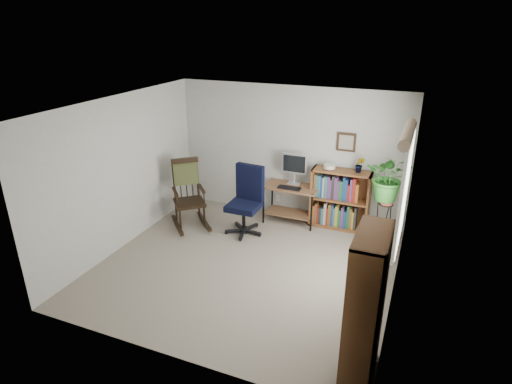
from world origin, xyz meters
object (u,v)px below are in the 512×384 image
at_px(rocking_chair, 189,194).
at_px(desk, 291,204).
at_px(low_bookshelf, 340,199).
at_px(tall_bookshelf, 365,309).
at_px(office_chair, 243,201).

bearing_deg(rocking_chair, desk, -14.20).
bearing_deg(rocking_chair, low_bookshelf, -20.32).
height_order(desk, low_bookshelf, low_bookshelf).
bearing_deg(low_bookshelf, desk, -171.95).
xyz_separation_m(low_bookshelf, tall_bookshelf, (0.93, -3.31, 0.30)).
relative_size(desk, low_bookshelf, 0.91).
xyz_separation_m(office_chair, rocking_chair, (-1.00, -0.10, 0.01)).
height_order(desk, tall_bookshelf, tall_bookshelf).
relative_size(office_chair, low_bookshelf, 1.13).
distance_m(desk, rocking_chair, 1.82).
height_order(desk, office_chair, office_chair).
height_order(low_bookshelf, tall_bookshelf, tall_bookshelf).
bearing_deg(desk, low_bookshelf, 8.05).
relative_size(desk, rocking_chair, 0.79).
distance_m(desk, low_bookshelf, 0.88).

